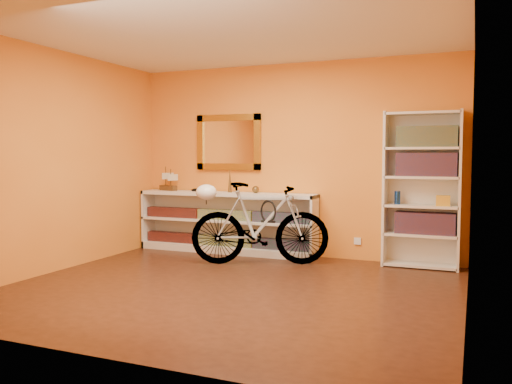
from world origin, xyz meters
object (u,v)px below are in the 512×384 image
at_px(bicycle, 260,224).
at_px(helmet, 206,192).
at_px(console_unit, 226,222).
at_px(bookcase, 422,190).

xyz_separation_m(bicycle, helmet, (-0.62, -0.25, 0.39)).
height_order(console_unit, bicycle, bicycle).
xyz_separation_m(bookcase, bicycle, (-1.87, -0.60, -0.43)).
xyz_separation_m(console_unit, bookcase, (2.61, 0.03, 0.52)).
height_order(bookcase, bicycle, bookcase).
height_order(bicycle, helmet, bicycle).
relative_size(console_unit, bookcase, 1.37).
bearing_deg(helmet, console_unit, 98.49).
height_order(bookcase, helmet, bookcase).
relative_size(console_unit, helmet, 9.93).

